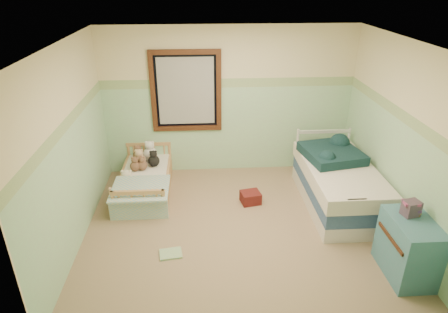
{
  "coord_description": "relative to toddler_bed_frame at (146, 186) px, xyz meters",
  "views": [
    {
      "loc": [
        -0.48,
        -4.48,
        3.23
      ],
      "look_at": [
        -0.17,
        0.35,
        0.92
      ],
      "focal_mm": 31.2,
      "sensor_mm": 36.0,
      "label": 1
    }
  ],
  "objects": [
    {
      "name": "twin_boxspring",
      "position": [
        2.94,
        -0.59,
        0.23
      ],
      "size": [
        0.92,
        1.85,
        0.22
      ],
      "primitive_type": "cube",
      "color": "navy",
      "rests_on": "twin_bed_frame"
    },
    {
      "name": "toddler_mattress",
      "position": [
        0.0,
        0.0,
        0.16
      ],
      "size": [
        0.7,
        1.47,
        0.12
      ],
      "primitive_type": "cube",
      "color": "white",
      "rests_on": "toddler_bed_frame"
    },
    {
      "name": "ceiling",
      "position": [
        1.39,
        -1.05,
        2.41
      ],
      "size": [
        4.2,
        3.6,
        0.02
      ],
      "primitive_type": "cube",
      "color": "white",
      "rests_on": "wall_back"
    },
    {
      "name": "wall_left",
      "position": [
        -0.71,
        -1.05,
        1.15
      ],
      "size": [
        0.04,
        3.6,
        2.5
      ],
      "primitive_type": "cube",
      "color": "beige",
      "rests_on": "floor"
    },
    {
      "name": "window_frame",
      "position": [
        0.69,
        0.71,
        1.35
      ],
      "size": [
        1.16,
        0.06,
        1.36
      ],
      "primitive_type": "cube",
      "color": "black",
      "rests_on": "wall_back"
    },
    {
      "name": "teal_blanket",
      "position": [
        2.89,
        -0.29,
        0.63
      ],
      "size": [
        0.93,
        0.96,
        0.14
      ],
      "primitive_type": "cube",
      "rotation": [
        0.0,
        0.0,
        0.19
      ],
      "color": "black",
      "rests_on": "twin_mattress"
    },
    {
      "name": "floor_book",
      "position": [
        0.49,
        -1.59,
        -0.09
      ],
      "size": [
        0.3,
        0.25,
        0.03
      ],
      "primitive_type": "cube",
      "rotation": [
        0.0,
        0.0,
        0.14
      ],
      "color": "gold",
      "rests_on": "floor"
    },
    {
      "name": "wainscot_mint",
      "position": [
        1.39,
        0.74,
        0.65
      ],
      "size": [
        4.2,
        0.01,
        1.5
      ],
      "primitive_type": "cube",
      "color": "#9ABE9B",
      "rests_on": "floor"
    },
    {
      "name": "plush_floor_tan",
      "position": [
        -0.41,
        -0.43,
        0.02
      ],
      "size": [
        0.23,
        0.23,
        0.23
      ],
      "primitive_type": "sphere",
      "color": "#D3AB85",
      "rests_on": "floor"
    },
    {
      "name": "plush_floor_cream",
      "position": [
        -0.28,
        0.01,
        0.04
      ],
      "size": [
        0.27,
        0.27,
        0.27
      ],
      "primitive_type": "sphere",
      "color": "beige",
      "rests_on": "floor"
    },
    {
      "name": "book_stack",
      "position": [
        3.25,
        -1.98,
        0.73
      ],
      "size": [
        0.21,
        0.18,
        0.18
      ],
      "primitive_type": "cube",
      "rotation": [
        0.0,
        0.0,
        0.24
      ],
      "color": "brown",
      "rests_on": "dresser"
    },
    {
      "name": "extra_plush_0",
      "position": [
        -0.04,
        0.15,
        0.3
      ],
      "size": [
        0.16,
        0.16,
        0.16
      ],
      "primitive_type": "sphere",
      "color": "brown",
      "rests_on": "toddler_mattress"
    },
    {
      "name": "plush_bed_brown",
      "position": [
        -0.15,
        0.5,
        0.31
      ],
      "size": [
        0.19,
        0.19,
        0.19
      ],
      "primitive_type": "sphere",
      "color": "brown",
      "rests_on": "toddler_mattress"
    },
    {
      "name": "toddler_bed_frame",
      "position": [
        0.0,
        0.0,
        0.0
      ],
      "size": [
        0.77,
        1.54,
        0.2
      ],
      "primitive_type": "cube",
      "color": "tan",
      "rests_on": "floor"
    },
    {
      "name": "extra_plush_1",
      "position": [
        -0.15,
        0.13,
        0.3
      ],
      "size": [
        0.17,
        0.17,
        0.17
      ],
      "primitive_type": "sphere",
      "color": "brown",
      "rests_on": "toddler_mattress"
    },
    {
      "name": "wall_right",
      "position": [
        3.49,
        -1.05,
        1.15
      ],
      "size": [
        0.04,
        3.6,
        2.5
      ],
      "primitive_type": "cube",
      "color": "beige",
      "rests_on": "floor"
    },
    {
      "name": "twin_bed_frame",
      "position": [
        2.94,
        -0.59,
        0.01
      ],
      "size": [
        0.92,
        1.85,
        0.22
      ],
      "primitive_type": "cube",
      "color": "silver",
      "rests_on": "floor"
    },
    {
      "name": "patchwork_quilt",
      "position": [
        0.0,
        -0.48,
        0.23
      ],
      "size": [
        0.84,
        0.77,
        0.03
      ],
      "primitive_type": "cube",
      "color": "#69B2D2",
      "rests_on": "toddler_mattress"
    },
    {
      "name": "twin_mattress",
      "position": [
        2.94,
        -0.59,
        0.45
      ],
      "size": [
        0.96,
        1.88,
        0.22
      ],
      "primitive_type": "cube",
      "color": "white",
      "rests_on": "twin_boxspring"
    },
    {
      "name": "plush_bed_white",
      "position": [
        0.05,
        0.5,
        0.34
      ],
      "size": [
        0.24,
        0.24,
        0.24
      ],
      "primitive_type": "sphere",
      "color": "white",
      "rests_on": "toddler_mattress"
    },
    {
      "name": "floor",
      "position": [
        1.39,
        -1.05,
        -0.11
      ],
      "size": [
        4.2,
        3.6,
        0.02
      ],
      "primitive_type": "cube",
      "color": "#836F58",
      "rests_on": "ground"
    },
    {
      "name": "window_blinds",
      "position": [
        0.69,
        0.72,
        1.35
      ],
      "size": [
        0.92,
        0.01,
        1.12
      ],
      "primitive_type": "cube",
      "color": "#B2B2AE",
      "rests_on": "window_frame"
    },
    {
      "name": "wall_back",
      "position": [
        1.39,
        0.75,
        1.15
      ],
      "size": [
        4.2,
        0.04,
        2.5
      ],
      "primitive_type": "cube",
      "color": "beige",
      "rests_on": "floor"
    },
    {
      "name": "border_strip",
      "position": [
        1.39,
        0.74,
        1.48
      ],
      "size": [
        4.2,
        0.01,
        0.15
      ],
      "primitive_type": "cube",
      "color": "#46844B",
      "rests_on": "wall_back"
    },
    {
      "name": "plush_bed_tan",
      "position": [
        -0.1,
        0.28,
        0.32
      ],
      "size": [
        0.21,
        0.21,
        0.21
      ],
      "primitive_type": "sphere",
      "color": "#D3AB85",
      "rests_on": "toddler_mattress"
    },
    {
      "name": "plush_bed_dark",
      "position": [
        0.13,
        0.28,
        0.31
      ],
      "size": [
        0.19,
        0.19,
        0.19
      ],
      "primitive_type": "sphere",
      "color": "black",
      "rests_on": "toddler_mattress"
    },
    {
      "name": "red_pillow",
      "position": [
        1.65,
        -0.44,
        -0.01
      ],
      "size": [
        0.33,
        0.3,
        0.18
      ],
      "primitive_type": "cube",
      "rotation": [
        0.0,
        0.0,
        0.2
      ],
      "color": "maroon",
      "rests_on": "floor"
    },
    {
      "name": "dresser",
      "position": [
        3.25,
        -2.1,
        0.27
      ],
      "size": [
        0.46,
        0.73,
        0.73
      ],
      "primitive_type": "cube",
      "color": "slate",
      "rests_on": "floor"
    },
    {
      "name": "wall_front",
      "position": [
        1.39,
        -2.85,
        1.15
      ],
      "size": [
        4.2,
        0.04,
        2.5
      ],
      "primitive_type": "cube",
      "color": "beige",
      "rests_on": "floor"
    }
  ]
}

